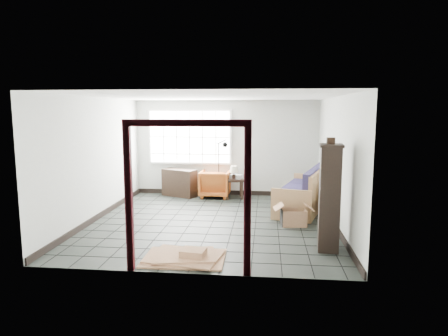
# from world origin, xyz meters

# --- Properties ---
(ground) EXTENTS (5.50, 5.50, 0.00)m
(ground) POSITION_xyz_m (0.00, 0.00, 0.00)
(ground) COLOR black
(ground) RESTS_ON ground
(room_shell) EXTENTS (5.02, 5.52, 2.61)m
(room_shell) POSITION_xyz_m (0.00, 0.03, 1.68)
(room_shell) COLOR beige
(room_shell) RESTS_ON ground
(window_panel) EXTENTS (2.32, 0.08, 1.52)m
(window_panel) POSITION_xyz_m (-1.00, 2.70, 1.60)
(window_panel) COLOR silver
(window_panel) RESTS_ON ground
(doorway_trim) EXTENTS (1.80, 0.08, 2.20)m
(doorway_trim) POSITION_xyz_m (0.00, -2.70, 1.38)
(doorway_trim) COLOR #380C13
(doorway_trim) RESTS_ON ground
(futon_sofa) EXTENTS (1.46, 2.42, 1.01)m
(futon_sofa) POSITION_xyz_m (2.01, 1.21, 0.36)
(futon_sofa) COLOR olive
(futon_sofa) RESTS_ON ground
(armchair) EXTENTS (0.79, 0.75, 0.80)m
(armchair) POSITION_xyz_m (-0.26, 2.40, 0.40)
(armchair) COLOR #914815
(armchair) RESTS_ON ground
(side_table) EXTENTS (0.55, 0.55, 0.53)m
(side_table) POSITION_xyz_m (0.26, 2.30, 0.43)
(side_table) COLOR black
(side_table) RESTS_ON ground
(table_lamp) EXTENTS (0.30, 0.30, 0.35)m
(table_lamp) POSITION_xyz_m (0.26, 2.22, 0.77)
(table_lamp) COLOR black
(table_lamp) RESTS_ON side_table
(projector) EXTENTS (0.35, 0.31, 0.10)m
(projector) POSITION_xyz_m (0.31, 2.34, 0.58)
(projector) COLOR silver
(projector) RESTS_ON side_table
(floor_lamp) EXTENTS (0.42, 0.41, 1.59)m
(floor_lamp) POSITION_xyz_m (-0.05, 2.08, 0.85)
(floor_lamp) COLOR black
(floor_lamp) RESTS_ON ground
(console_shelf) EXTENTS (1.02, 0.73, 0.74)m
(console_shelf) POSITION_xyz_m (-1.24, 2.40, 0.37)
(console_shelf) COLOR black
(console_shelf) RESTS_ON ground
(tall_shelf) EXTENTS (0.42, 0.51, 1.78)m
(tall_shelf) POSITION_xyz_m (2.15, -1.51, 0.90)
(tall_shelf) COLOR black
(tall_shelf) RESTS_ON ground
(pot) EXTENTS (0.18, 0.18, 0.11)m
(pot) POSITION_xyz_m (2.14, -1.48, 1.83)
(pot) COLOR black
(pot) RESTS_ON tall_shelf
(open_box) EXTENTS (0.83, 0.46, 0.45)m
(open_box) POSITION_xyz_m (1.67, -0.10, 0.16)
(open_box) COLOR #8C6144
(open_box) RESTS_ON ground
(cardboard_pile) EXTENTS (1.29, 1.01, 0.19)m
(cardboard_pile) POSITION_xyz_m (-0.14, -2.20, 0.05)
(cardboard_pile) COLOR #8C6144
(cardboard_pile) RESTS_ON ground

